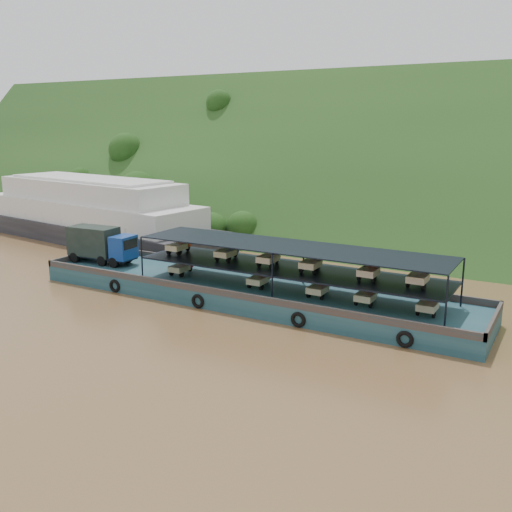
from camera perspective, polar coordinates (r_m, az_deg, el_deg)
The scene contains 4 objects.
ground at distance 40.72m, azimuth 0.35°, elevation -5.54°, with size 160.00×160.00×0.00m, color brown.
hillside at distance 73.32m, azimuth 14.31°, elevation 2.47°, with size 140.00×28.00×28.00m, color #1B3714.
cargo_barge at distance 43.40m, azimuth -1.99°, elevation -2.87°, with size 35.00×7.18×4.54m.
passenger_ferry at distance 68.26m, azimuth -16.19°, elevation 4.20°, with size 35.68×12.89×7.06m.
Camera 1 is at (18.92, -33.63, 13.02)m, focal length 40.00 mm.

